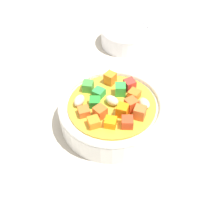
{
  "coord_description": "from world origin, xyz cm",
  "views": [
    {
      "loc": [
        23.96,
        -16.09,
        33.54
      ],
      "look_at": [
        0.0,
        0.0,
        2.18
      ],
      "focal_mm": 43.49,
      "sensor_mm": 36.0,
      "label": 1
    }
  ],
  "objects": [
    {
      "name": "ground_plane",
      "position": [
        0.0,
        0.0,
        -1.0
      ],
      "size": [
        140.0,
        140.0,
        2.0
      ],
      "primitive_type": "cube",
      "color": "#BAB2A0"
    },
    {
      "name": "soup_bowl_main",
      "position": [
        0.02,
        -0.0,
        2.51
      ],
      "size": [
        16.49,
        16.49,
        5.89
      ],
      "color": "white",
      "rests_on": "ground_plane"
    },
    {
      "name": "spoon",
      "position": [
        5.98,
        -13.74,
        0.37
      ],
      "size": [
        19.2,
        3.82,
        0.81
      ],
      "rotation": [
        0.0,
        0.0,
        6.41
      ],
      "color": "silver",
      "rests_on": "ground_plane"
    },
    {
      "name": "side_bowl_small",
      "position": [
        -16.88,
        15.02,
        2.01
      ],
      "size": [
        10.85,
        10.85,
        3.88
      ],
      "color": "white",
      "rests_on": "ground_plane"
    }
  ]
}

